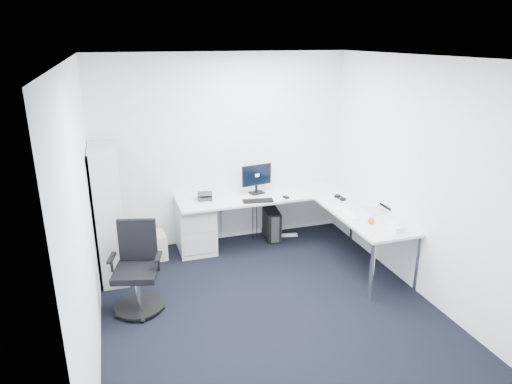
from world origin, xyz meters
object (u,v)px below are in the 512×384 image
object	(u,v)px
task_chair	(136,270)
monitor	(257,179)
bookshelf	(109,213)
laptop	(375,203)
l_desk	(276,227)

from	to	relation	value
task_chair	monitor	distance (m)	2.29
monitor	bookshelf	bearing A→B (deg)	-179.34
bookshelf	laptop	world-z (taller)	bookshelf
task_chair	laptop	distance (m)	3.05
l_desk	laptop	distance (m)	1.38
bookshelf	task_chair	distance (m)	1.03
l_desk	bookshelf	xyz separation A→B (m)	(-2.17, 0.05, 0.46)
monitor	l_desk	bearing A→B (deg)	-82.26
bookshelf	l_desk	bearing A→B (deg)	-1.32
l_desk	laptop	xyz separation A→B (m)	(1.09, -0.70, 0.48)
bookshelf	task_chair	world-z (taller)	bookshelf
monitor	laptop	bearing A→B (deg)	-52.68
monitor	laptop	distance (m)	1.67
l_desk	bookshelf	bearing A→B (deg)	178.68
task_chair	bookshelf	bearing A→B (deg)	118.40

